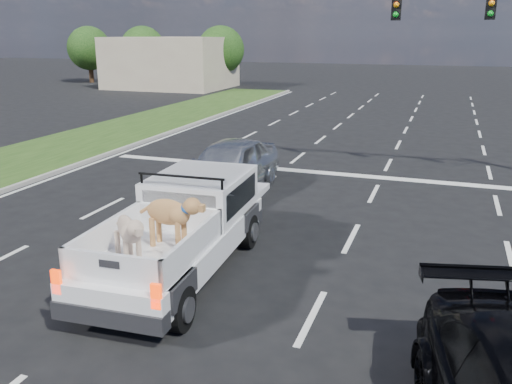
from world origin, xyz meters
TOP-DOWN VIEW (x-y plane):
  - ground at (0.00, 0.00)m, footprint 160.00×160.00m
  - road_markings at (0.00, 6.56)m, footprint 17.75×60.00m
  - curb_left at (-9.05, 6.00)m, footprint 0.15×60.00m
  - building_left at (-20.00, 36.00)m, footprint 10.00×8.00m
  - tree_far_a at (-30.00, 38.00)m, footprint 4.20×4.20m
  - tree_far_b at (-24.00, 38.00)m, footprint 4.20×4.20m
  - tree_far_c at (-16.00, 38.00)m, footprint 4.20×4.20m
  - pickup_truck at (-1.21, 1.00)m, footprint 2.29×5.54m
  - silver_sedan at (-2.50, 6.67)m, footprint 2.10×4.88m

SIDE VIEW (x-z plane):
  - ground at x=0.00m, z-range 0.00..0.00m
  - road_markings at x=0.00m, z-range 0.00..0.01m
  - curb_left at x=-9.05m, z-range 0.00..0.14m
  - silver_sedan at x=-2.50m, z-range 0.00..1.64m
  - pickup_truck at x=-1.21m, z-range -0.06..1.98m
  - building_left at x=-20.00m, z-range 0.00..4.40m
  - tree_far_a at x=-30.00m, z-range 0.59..5.99m
  - tree_far_b at x=-24.00m, z-range 0.59..5.99m
  - tree_far_c at x=-16.00m, z-range 0.59..5.99m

